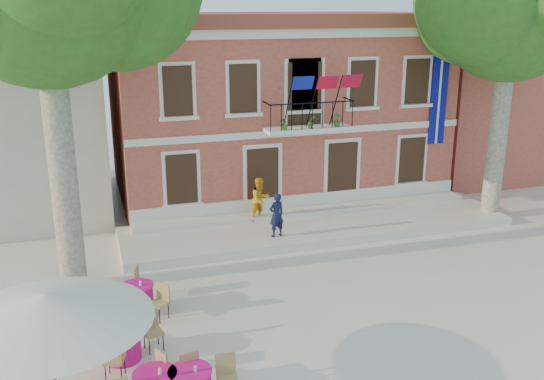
{
  "coord_description": "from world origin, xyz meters",
  "views": [
    {
      "loc": [
        -5.82,
        -14.63,
        7.76
      ],
      "look_at": [
        -0.03,
        3.5,
        1.97
      ],
      "focal_mm": 40.0,
      "sensor_mm": 36.0,
      "label": 1
    }
  ],
  "objects": [
    {
      "name": "cafe_table_3",
      "position": [
        -4.82,
        0.18,
        0.43
      ],
      "size": [
        1.76,
        1.84,
        0.95
      ],
      "color": "#D11385",
      "rests_on": "ground"
    },
    {
      "name": "ground",
      "position": [
        0.0,
        0.0,
        0.0
      ],
      "size": [
        90.0,
        90.0,
        0.0
      ],
      "primitive_type": "plane",
      "color": "beige",
      "rests_on": "ground"
    },
    {
      "name": "main_building",
      "position": [
        2.0,
        9.99,
        3.78
      ],
      "size": [
        13.5,
        9.59,
        7.5
      ],
      "color": "#C95A48",
      "rests_on": "ground"
    },
    {
      "name": "pedestrian_orange",
      "position": [
        0.08,
        5.22,
        1.11
      ],
      "size": [
        0.95,
        0.85,
        1.61
      ],
      "primitive_type": "imported",
      "rotation": [
        0.0,
        0.0,
        0.36
      ],
      "color": "orange",
      "rests_on": "terrace"
    },
    {
      "name": "pedestrian_navy",
      "position": [
        0.15,
        3.56,
        1.06
      ],
      "size": [
        0.63,
        0.5,
        1.52
      ],
      "primitive_type": "imported",
      "rotation": [
        0.0,
        0.0,
        3.41
      ],
      "color": "#101535",
      "rests_on": "terrace"
    },
    {
      "name": "cafe_table_0",
      "position": [
        -5.38,
        -2.0,
        0.43
      ],
      "size": [
        1.8,
        1.82,
        0.95
      ],
      "color": "#D11385",
      "rests_on": "ground"
    },
    {
      "name": "neighbor_east",
      "position": [
        14.0,
        11.0,
        3.22
      ],
      "size": [
        9.4,
        9.4,
        6.4
      ],
      "color": "#C95A48",
      "rests_on": "ground"
    },
    {
      "name": "plane_tree_east",
      "position": [
        8.76,
        3.68,
        7.73
      ],
      "size": [
        5.34,
        5.34,
        10.49
      ],
      "color": "#A59E84",
      "rests_on": "ground"
    },
    {
      "name": "terrace",
      "position": [
        2.0,
        4.4,
        0.15
      ],
      "size": [
        14.0,
        3.4,
        0.3
      ],
      "primitive_type": "cube",
      "color": "silver",
      "rests_on": "ground"
    },
    {
      "name": "patio_umbrella",
      "position": [
        -6.72,
        -4.09,
        2.57
      ],
      "size": [
        3.84,
        3.84,
        2.85
      ],
      "color": "black",
      "rests_on": "ground"
    }
  ]
}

